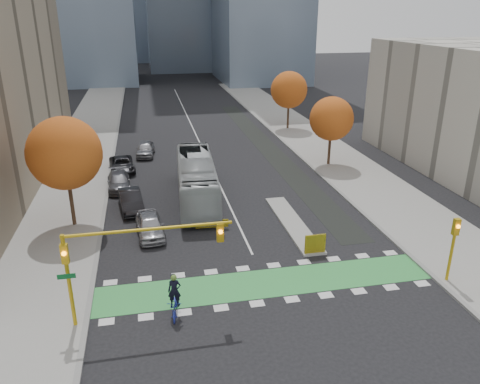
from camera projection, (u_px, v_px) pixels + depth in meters
name	position (u px, v px, depth m)	size (l,w,h in m)	color
ground	(273.00, 297.00, 26.18)	(300.00, 300.00, 0.00)	black
sidewalk_west	(68.00, 189.00, 41.87)	(7.00, 120.00, 0.15)	gray
sidewalk_east	(350.00, 169.00, 46.93)	(7.00, 120.00, 0.15)	gray
curb_west	(109.00, 186.00, 42.53)	(0.30, 120.00, 0.16)	gray
curb_east	(317.00, 172.00, 46.28)	(0.30, 120.00, 0.16)	gray
bike_crossing	(266.00, 283.00, 27.55)	(20.00, 3.00, 0.01)	green
centre_line	(194.00, 130.00, 62.68)	(0.15, 70.00, 0.01)	silver
bike_lane_paint	(267.00, 147.00, 54.96)	(2.50, 50.00, 0.01)	black
median_island	(292.00, 223.00, 35.11)	(1.60, 10.00, 0.16)	gray
hazard_board	(315.00, 244.00, 30.47)	(1.40, 0.12, 1.30)	yellow
tree_west	(65.00, 153.00, 32.84)	(5.20, 5.20, 8.22)	#332114
tree_east_near	(332.00, 119.00, 46.74)	(4.40, 4.40, 7.08)	#332114
tree_east_far	(289.00, 90.00, 61.29)	(4.80, 4.80, 7.65)	#332114
traffic_signal_west	(120.00, 252.00, 22.76)	(8.53, 0.56, 5.20)	#BF9914
traffic_signal_east	(454.00, 241.00, 26.69)	(0.35, 0.43, 4.10)	#BF9914
cyclist	(175.00, 302.00, 24.41)	(1.01, 2.18, 2.42)	#212C99
bus	(196.00, 179.00, 39.18)	(2.99, 12.79, 3.56)	#A7ADAF
parked_car_a	(150.00, 225.00, 33.14)	(1.84, 4.57, 1.56)	#A0A0A5
parked_car_b	(131.00, 200.00, 37.45)	(1.66, 4.75, 1.56)	black
parked_car_c	(119.00, 181.00, 41.83)	(1.97, 4.84, 1.41)	#4C4C51
parked_car_d	(122.00, 165.00, 46.42)	(2.29, 4.98, 1.38)	black
parked_car_e	(145.00, 149.00, 51.40)	(1.83, 4.55, 1.55)	gray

